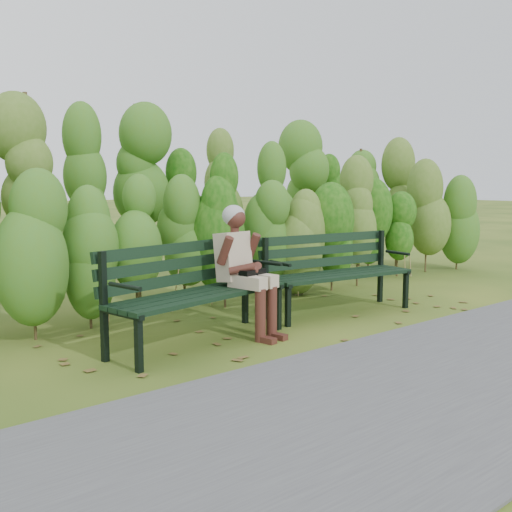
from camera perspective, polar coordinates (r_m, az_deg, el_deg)
ground at (r=6.63m, az=1.95°, el=-6.74°), size 80.00×80.00×0.00m
footpath at (r=5.26m, az=18.38°, el=-10.83°), size 60.00×2.50×0.01m
hedge_band at (r=7.93m, az=-7.02°, el=4.71°), size 11.04×1.67×2.42m
leaf_litter at (r=6.61m, az=2.32°, el=-6.77°), size 6.02×2.26×0.01m
bench_left at (r=5.92m, az=-6.12°, el=-2.72°), size 2.06×0.98×0.99m
bench_right at (r=7.33m, az=7.39°, el=-0.99°), size 1.96×0.86×0.95m
seated_woman at (r=6.14m, az=-1.22°, el=-0.52°), size 0.54×0.79×1.35m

